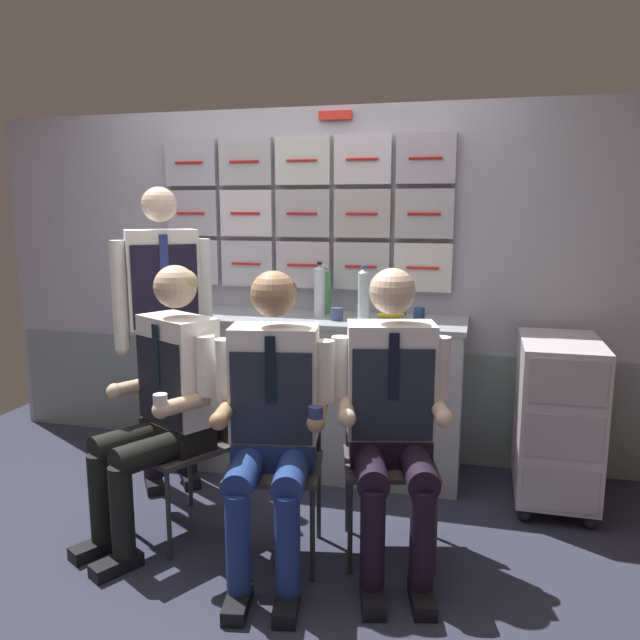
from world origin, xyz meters
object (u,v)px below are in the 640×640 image
object	(u,v)px
folding_chair_left	(195,425)
service_trolley	(557,416)
crew_member_left	(165,391)
water_bottle_short	(364,296)
snack_banana	(391,315)
crew_member_right	(272,409)
crew_member_by_counter	(392,404)
coffee_cup_white	(337,314)
folding_chair_by_counter	(388,437)
crew_member_standing	(164,313)
folding_chair_right	(278,440)

from	to	relation	value
folding_chair_left	service_trolley	bearing A→B (deg)	22.24
crew_member_left	folding_chair_left	bearing A→B (deg)	60.79
water_bottle_short	snack_banana	world-z (taller)	water_bottle_short
crew_member_right	service_trolley	bearing A→B (deg)	37.51
crew_member_by_counter	coffee_cup_white	distance (m)	0.97
folding_chair_by_counter	crew_member_standing	distance (m)	1.40
crew_member_left	crew_member_right	distance (m)	0.57
water_bottle_short	crew_member_standing	bearing A→B (deg)	-163.08
folding_chair_left	folding_chair_by_counter	xyz separation A→B (m)	(0.93, 0.07, 0.00)
folding_chair_left	coffee_cup_white	bearing A→B (deg)	54.72
service_trolley	coffee_cup_white	size ratio (longest dim) A/B	12.10
service_trolley	crew_member_by_counter	size ratio (longest dim) A/B	0.68
service_trolley	crew_member_left	xyz separation A→B (m)	(-1.81, -0.85, 0.25)
folding_chair_right	water_bottle_short	world-z (taller)	water_bottle_short
crew_member_left	water_bottle_short	size ratio (longest dim) A/B	4.03
crew_member_by_counter	snack_banana	world-z (taller)	crew_member_by_counter
crew_member_left	folding_chair_right	xyz separation A→B (m)	(0.53, 0.04, -0.20)
crew_member_left	crew_member_by_counter	world-z (taller)	crew_member_by_counter
crew_member_left	coffee_cup_white	world-z (taller)	crew_member_left
crew_member_left	folding_chair_by_counter	world-z (taller)	crew_member_left
crew_member_right	folding_chair_by_counter	size ratio (longest dim) A/B	1.54
folding_chair_right	coffee_cup_white	bearing A→B (deg)	84.87
crew_member_left	water_bottle_short	distance (m)	1.20
service_trolley	snack_banana	bearing A→B (deg)	168.78
service_trolley	crew_member_right	world-z (taller)	crew_member_right
crew_member_left	snack_banana	xyz separation A→B (m)	(0.90, 1.03, 0.23)
crew_member_right	water_bottle_short	bearing A→B (deg)	77.64
folding_chair_by_counter	crew_member_by_counter	bearing A→B (deg)	-76.10
service_trolley	water_bottle_short	size ratio (longest dim) A/B	2.74
folding_chair_left	folding_chair_right	world-z (taller)	same
folding_chair_left	coffee_cup_white	world-z (taller)	coffee_cup_white
crew_member_left	service_trolley	bearing A→B (deg)	25.05
coffee_cup_white	water_bottle_short	bearing A→B (deg)	-15.95
crew_member_standing	crew_member_left	bearing A→B (deg)	-62.59
service_trolley	crew_member_standing	bearing A→B (deg)	-171.27
folding_chair_by_counter	crew_member_standing	size ratio (longest dim) A/B	0.50
crew_member_left	crew_member_by_counter	xyz separation A→B (m)	(1.05, 0.06, 0.00)
folding_chair_left	crew_member_standing	bearing A→B (deg)	131.94
crew_member_left	folding_chair_by_counter	size ratio (longest dim) A/B	1.55
folding_chair_left	coffee_cup_white	distance (m)	1.03
crew_member_by_counter	water_bottle_short	bearing A→B (deg)	109.29
snack_banana	water_bottle_short	bearing A→B (deg)	-124.79
folding_chair_left	water_bottle_short	size ratio (longest dim) A/B	2.61
service_trolley	folding_chair_left	xyz separation A→B (m)	(-1.74, -0.71, 0.04)
folding_chair_left	crew_member_right	distance (m)	0.58
service_trolley	crew_member_right	bearing A→B (deg)	-142.49
folding_chair_by_counter	water_bottle_short	world-z (taller)	water_bottle_short
crew_member_right	crew_member_left	bearing A→B (deg)	168.77
crew_member_by_counter	water_bottle_short	xyz separation A→B (m)	(-0.27, 0.79, 0.36)
folding_chair_left	folding_chair_right	size ratio (longest dim) A/B	1.00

